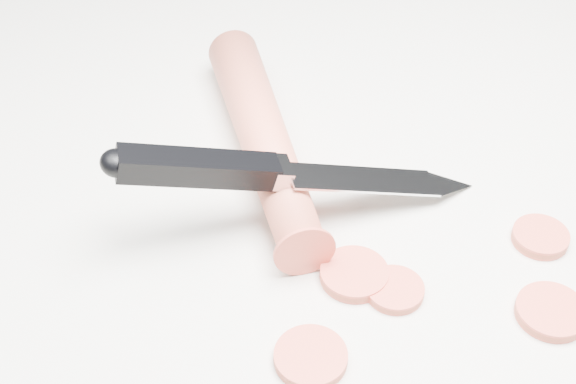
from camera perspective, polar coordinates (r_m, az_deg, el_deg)
ground at (r=0.48m, az=7.63°, el=-2.87°), size 2.40×2.40×0.00m
carrot at (r=0.52m, az=-1.75°, el=3.90°), size 0.11×0.20×0.03m
carrot_slice_0 at (r=0.42m, az=1.62°, el=-11.66°), size 0.04×0.04×0.01m
carrot_slice_1 at (r=0.45m, az=4.73°, el=-5.85°), size 0.04×0.04×0.01m
carrot_slice_2 at (r=0.46m, az=18.20°, el=-8.09°), size 0.04×0.04×0.01m
carrot_slice_3 at (r=0.49m, az=17.51°, el=-3.06°), size 0.03×0.03×0.01m
carrot_slice_4 at (r=0.45m, az=7.60°, el=-6.91°), size 0.03×0.03×0.01m
kitchen_knife at (r=0.46m, az=0.96°, el=1.61°), size 0.22×0.12×0.07m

